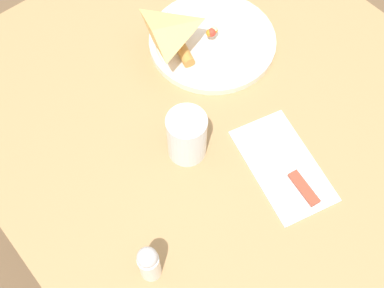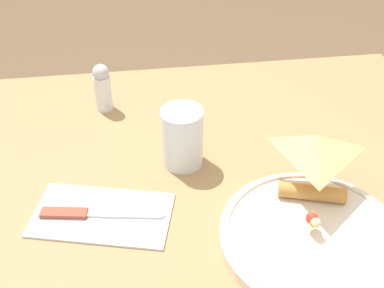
# 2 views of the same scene
# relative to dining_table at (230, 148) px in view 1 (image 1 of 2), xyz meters

# --- Properties ---
(ground_plane) EXTENTS (6.00, 6.00, 0.00)m
(ground_plane) POSITION_rel_dining_table_xyz_m (0.00, 0.00, -0.64)
(ground_plane) COLOR brown
(dining_table) EXTENTS (1.08, 0.90, 0.74)m
(dining_table) POSITION_rel_dining_table_xyz_m (0.00, 0.00, 0.00)
(dining_table) COLOR #A87F51
(dining_table) RESTS_ON ground_plane
(plate_pizza) EXTENTS (0.27, 0.27, 0.05)m
(plate_pizza) POSITION_rel_dining_table_xyz_m (0.18, -0.10, 0.11)
(plate_pizza) COLOR silver
(plate_pizza) RESTS_ON dining_table
(milk_glass) EXTENTS (0.07, 0.07, 0.11)m
(milk_glass) POSITION_rel_dining_table_xyz_m (0.01, 0.11, 0.15)
(milk_glass) COLOR white
(milk_glass) RESTS_ON dining_table
(napkin_folded) EXTENTS (0.23, 0.17, 0.00)m
(napkin_folded) POSITION_rel_dining_table_xyz_m (-0.13, -0.01, 0.10)
(napkin_folded) COLOR silver
(napkin_folded) RESTS_ON dining_table
(butter_knife) EXTENTS (0.19, 0.05, 0.01)m
(butter_knife) POSITION_rel_dining_table_xyz_m (-0.13, -0.00, 0.11)
(butter_knife) COLOR #99422D
(butter_knife) RESTS_ON napkin_folded
(salt_shaker) EXTENTS (0.03, 0.03, 0.10)m
(salt_shaker) POSITION_rel_dining_table_xyz_m (-0.12, 0.30, 0.15)
(salt_shaker) COLOR white
(salt_shaker) RESTS_ON dining_table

